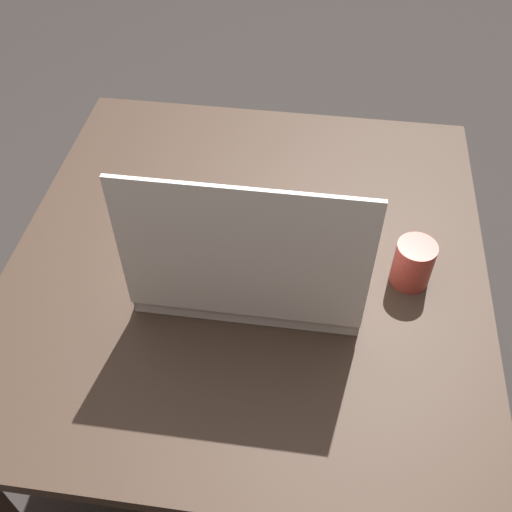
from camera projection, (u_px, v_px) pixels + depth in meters
name	position (u px, v px, depth m)	size (l,w,h in m)	color
ground_plane	(251.00, 425.00, 1.79)	(8.00, 8.00, 0.00)	#2D2826
dining_table	(249.00, 287.00, 1.31)	(0.97, 1.04, 0.76)	#38281E
donut_box	(254.00, 259.00, 1.14)	(0.42, 0.32, 0.34)	white
coffee_mug	(413.00, 263.00, 1.15)	(0.08, 0.08, 0.10)	#A3382D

